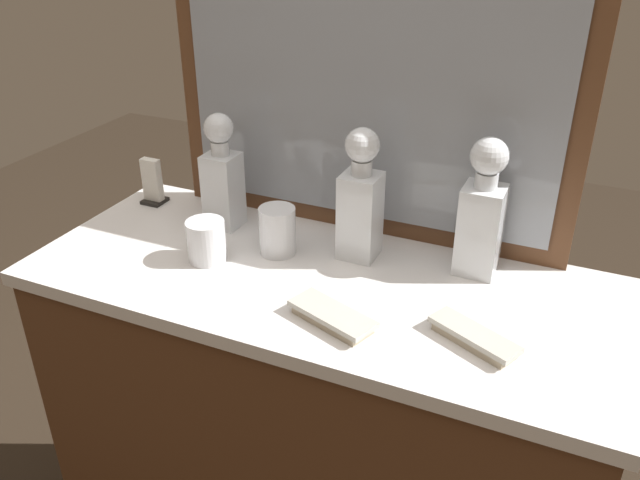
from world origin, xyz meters
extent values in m
cube|color=brown|center=(0.00, 0.00, 0.44)|extent=(1.13, 0.48, 0.88)
cube|color=white|center=(0.00, 0.00, 0.89)|extent=(1.16, 0.49, 0.03)
cube|color=brown|center=(0.00, 0.23, 1.18)|extent=(0.87, 0.03, 0.55)
cube|color=gray|center=(0.00, 0.21, 1.18)|extent=(0.79, 0.01, 0.47)
cube|color=white|center=(-0.28, 0.12, 0.99)|extent=(0.07, 0.07, 0.17)
cube|color=#8C4C14|center=(-0.28, 0.12, 0.96)|extent=(0.06, 0.06, 0.12)
cylinder|color=white|center=(-0.28, 0.12, 1.09)|extent=(0.04, 0.04, 0.03)
sphere|color=white|center=(-0.28, 0.12, 1.13)|extent=(0.06, 0.06, 0.06)
cube|color=white|center=(0.04, 0.11, 0.99)|extent=(0.07, 0.07, 0.18)
cube|color=#8C4C14|center=(0.04, 0.11, 0.96)|extent=(0.06, 0.06, 0.12)
cylinder|color=white|center=(0.04, 0.11, 1.10)|extent=(0.04, 0.04, 0.03)
sphere|color=white|center=(0.04, 0.11, 1.14)|extent=(0.07, 0.07, 0.07)
cube|color=white|center=(0.27, 0.15, 0.99)|extent=(0.08, 0.08, 0.18)
cube|color=#8C4C14|center=(0.27, 0.15, 0.96)|extent=(0.07, 0.07, 0.11)
cylinder|color=white|center=(0.27, 0.15, 1.10)|extent=(0.04, 0.04, 0.03)
sphere|color=white|center=(0.27, 0.15, 1.14)|extent=(0.07, 0.07, 0.07)
cylinder|color=white|center=(-0.23, -0.03, 0.95)|extent=(0.08, 0.08, 0.09)
cylinder|color=silver|center=(-0.23, -0.03, 0.91)|extent=(0.07, 0.07, 0.01)
cylinder|color=white|center=(-0.12, 0.05, 0.96)|extent=(0.08, 0.08, 0.10)
cylinder|color=silver|center=(-0.12, 0.05, 0.91)|extent=(0.07, 0.07, 0.01)
cube|color=#B7A88C|center=(0.32, -0.09, 0.91)|extent=(0.15, 0.10, 0.01)
cube|color=beige|center=(0.32, -0.09, 0.92)|extent=(0.16, 0.11, 0.01)
cube|color=#B7A88C|center=(0.08, -0.13, 0.91)|extent=(0.16, 0.10, 0.01)
cube|color=beige|center=(0.08, -0.13, 0.92)|extent=(0.17, 0.11, 0.01)
cube|color=black|center=(-0.50, 0.15, 0.91)|extent=(0.05, 0.05, 0.01)
cube|color=white|center=(-0.50, 0.15, 0.96)|extent=(0.04, 0.02, 0.11)
camera|label=1|loc=(0.45, -0.99, 1.57)|focal=36.81mm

